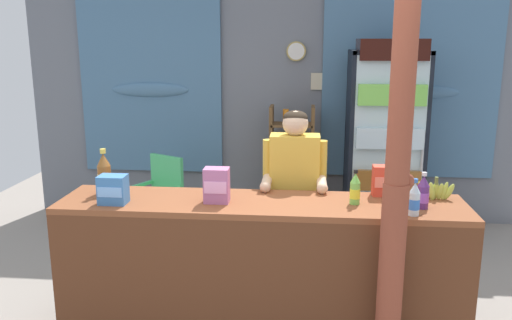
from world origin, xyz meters
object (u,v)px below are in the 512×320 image
object	(u,v)px
drink_fridge	(385,132)
banana_bunch	(435,191)
soda_bottle_iced_tea	(104,175)
soda_bottle_orange_soda	(391,191)
timber_post	(396,192)
plastic_lawn_chair	(159,193)
soda_bottle_lime_soda	(355,189)
bottle_shelf_rack	(291,165)
soda_bottle_water	(414,200)
snack_box_wafer	(217,185)
shopkeeper	(294,185)
snack_box_biscuit	(113,190)
snack_box_crackers	(387,181)
stall_counter	(260,260)
soda_bottle_grape_soda	(423,193)

from	to	relation	value
drink_fridge	banana_bunch	distance (m)	1.81
soda_bottle_iced_tea	banana_bunch	xyz separation A→B (m)	(2.27, 0.06, -0.07)
drink_fridge	soda_bottle_orange_soda	bearing A→B (deg)	-97.29
timber_post	drink_fridge	world-z (taller)	timber_post
plastic_lawn_chair	soda_bottle_lime_soda	bearing A→B (deg)	-42.60
bottle_shelf_rack	soda_bottle_iced_tea	world-z (taller)	bottle_shelf_rack
drink_fridge	soda_bottle_water	xyz separation A→B (m)	(-0.14, -2.16, -0.05)
bottle_shelf_rack	snack_box_wafer	distance (m)	2.30
timber_post	shopkeeper	xyz separation A→B (m)	(-0.59, 0.90, -0.23)
snack_box_biscuit	snack_box_crackers	distance (m)	1.85
soda_bottle_orange_soda	soda_bottle_water	world-z (taller)	soda_bottle_orange_soda
shopkeeper	snack_box_crackers	xyz separation A→B (m)	(0.64, -0.27, 0.12)
soda_bottle_lime_soda	snack_box_wafer	world-z (taller)	same
shopkeeper	snack_box_wafer	world-z (taller)	shopkeeper
shopkeeper	banana_bunch	distance (m)	1.01
snack_box_biscuit	snack_box_wafer	world-z (taller)	snack_box_wafer
bottle_shelf_rack	plastic_lawn_chair	size ratio (longest dim) A/B	1.55
shopkeeper	soda_bottle_lime_soda	distance (m)	0.64
stall_counter	snack_box_crackers	size ratio (longest dim) A/B	12.93
soda_bottle_lime_soda	drink_fridge	bearing A→B (deg)	76.31
soda_bottle_iced_tea	soda_bottle_grape_soda	xyz separation A→B (m)	(2.15, -0.14, -0.03)
timber_post	snack_box_biscuit	distance (m)	1.79
shopkeeper	soda_bottle_water	bearing A→B (deg)	-42.25
stall_counter	soda_bottle_water	world-z (taller)	soda_bottle_water
shopkeeper	snack_box_crackers	size ratio (longest dim) A/B	7.18
soda_bottle_water	snack_box_crackers	xyz separation A→B (m)	(-0.10, 0.41, 0.01)
timber_post	drink_fridge	xyz separation A→B (m)	(0.29, 2.38, -0.07)
soda_bottle_grape_soda	bottle_shelf_rack	bearing A→B (deg)	111.85
shopkeeper	soda_bottle_water	size ratio (longest dim) A/B	6.51
plastic_lawn_chair	soda_bottle_grape_soda	distance (m)	2.85
drink_fridge	shopkeeper	xyz separation A→B (m)	(-0.88, -1.48, -0.16)
bottle_shelf_rack	soda_bottle_water	world-z (taller)	bottle_shelf_rack
soda_bottle_orange_soda	shopkeeper	bearing A→B (deg)	140.60
soda_bottle_grape_soda	plastic_lawn_chair	bearing A→B (deg)	142.57
snack_box_biscuit	snack_box_crackers	world-z (taller)	snack_box_crackers
plastic_lawn_chair	snack_box_biscuit	size ratio (longest dim) A/B	4.53
banana_bunch	snack_box_crackers	bearing A→B (deg)	169.24
bottle_shelf_rack	soda_bottle_orange_soda	world-z (taller)	bottle_shelf_rack
stall_counter	soda_bottle_grape_soda	world-z (taller)	soda_bottle_grape_soda
drink_fridge	soda_bottle_lime_soda	bearing A→B (deg)	-103.69
soda_bottle_lime_soda	snack_box_biscuit	bearing A→B (deg)	-175.04
snack_box_wafer	drink_fridge	bearing A→B (deg)	55.38
stall_counter	soda_bottle_orange_soda	xyz separation A→B (m)	(0.84, 0.08, 0.48)
soda_bottle_water	banana_bunch	world-z (taller)	soda_bottle_water
drink_fridge	soda_bottle_water	distance (m)	2.16
soda_bottle_lime_soda	snack_box_crackers	distance (m)	0.32
soda_bottle_grape_soda	snack_box_biscuit	bearing A→B (deg)	-177.45
soda_bottle_orange_soda	snack_box_biscuit	world-z (taller)	soda_bottle_orange_soda
timber_post	plastic_lawn_chair	bearing A→B (deg)	133.69
soda_bottle_orange_soda	snack_box_wafer	bearing A→B (deg)	-179.51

